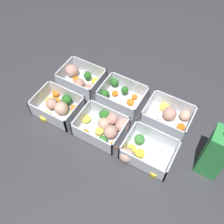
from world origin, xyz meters
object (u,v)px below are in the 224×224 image
object	(u,v)px
container_near_right	(142,152)
container_far_right	(170,116)
container_near_left	(58,106)
container_near_center	(107,127)
container_far_left	(81,79)
juice_carton	(216,153)
container_far_center	(121,95)

from	to	relation	value
container_near_right	container_far_right	bearing A→B (deg)	81.64
container_near_left	container_near_center	distance (m)	0.20
container_far_left	juice_carton	bearing A→B (deg)	-10.73
container_near_left	container_far_left	xyz separation A→B (m)	(-0.00, 0.15, 0.00)
container_far_left	container_far_right	bearing A→B (deg)	1.17
container_near_right	container_near_center	bearing A→B (deg)	169.93
juice_carton	container_near_left	bearing A→B (deg)	-174.91
container_near_center	container_far_center	distance (m)	0.15
container_near_left	juice_carton	distance (m)	0.55
container_far_center	container_near_center	bearing A→B (deg)	-80.28
container_far_left	container_far_center	size ratio (longest dim) A/B	1.07
container_near_center	container_far_center	xyz separation A→B (m)	(-0.02, 0.15, -0.00)
container_near_right	container_far_left	distance (m)	0.38
container_near_left	container_far_right	size ratio (longest dim) A/B	1.00
container_near_left	container_far_center	size ratio (longest dim) A/B	1.00
container_near_center	container_far_center	bearing A→B (deg)	99.72
container_near_left	container_far_right	world-z (taller)	same
container_near_left	juice_carton	bearing A→B (deg)	5.09
container_far_left	container_near_right	bearing A→B (deg)	-25.77
container_far_left	juice_carton	world-z (taller)	juice_carton
container_near_center	container_near_left	bearing A→B (deg)	-177.08
container_near_center	container_far_right	size ratio (longest dim) A/B	1.14
container_far_center	container_near_left	bearing A→B (deg)	-137.80
container_far_left	juice_carton	xyz separation A→B (m)	(0.54, -0.10, 0.07)
container_near_center	container_near_right	xyz separation A→B (m)	(0.15, -0.03, -0.00)
container_near_left	juice_carton	size ratio (longest dim) A/B	0.79
container_near_left	container_near_center	world-z (taller)	same
container_near_left	container_far_center	world-z (taller)	same
container_near_center	container_far_right	xyz separation A→B (m)	(0.17, 0.15, -0.00)
container_near_center	container_far_left	size ratio (longest dim) A/B	1.07
container_far_left	juice_carton	distance (m)	0.55
container_near_left	container_far_left	world-z (taller)	same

